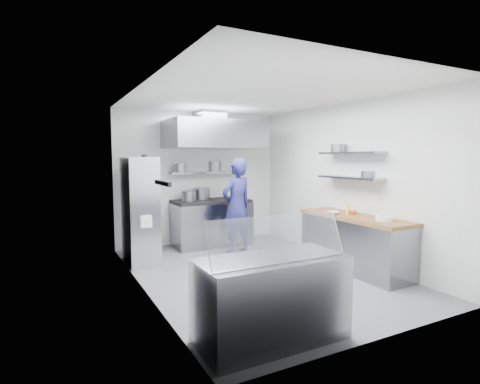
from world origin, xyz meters
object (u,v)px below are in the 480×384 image
chef (237,206)px  display_case (271,299)px  gas_range (211,224)px  wire_rack (140,210)px

chef → display_case: 3.48m
gas_range → chef: bearing=-80.4°
gas_range → display_case: gas_range is taller
wire_rack → display_case: wire_rack is taller
chef → wire_rack: 1.79m
display_case → gas_range: bearing=75.0°
wire_rack → display_case: bearing=-81.2°
gas_range → chef: (0.15, -0.89, 0.46)m
gas_range → display_case: bearing=-105.0°
gas_range → wire_rack: (-1.63, -0.67, 0.48)m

